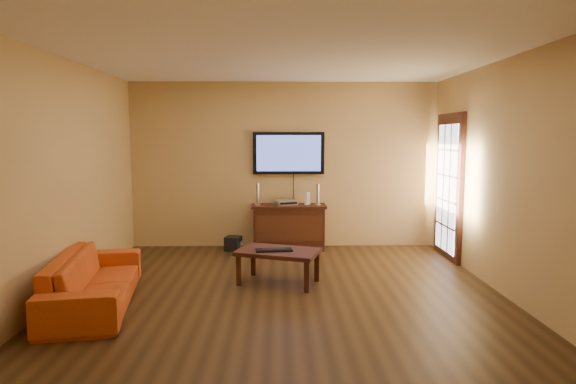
{
  "coord_description": "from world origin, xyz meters",
  "views": [
    {
      "loc": [
        -0.07,
        -5.4,
        1.81
      ],
      "look_at": [
        0.04,
        0.8,
        1.1
      ],
      "focal_mm": 30.0,
      "sensor_mm": 36.0,
      "label": 1
    }
  ],
  "objects_px": {
    "sofa": "(94,271)",
    "speaker_right": "(318,195)",
    "av_receiver": "(286,202)",
    "game_console": "(307,198)",
    "speaker_left": "(258,195)",
    "media_console": "(289,227)",
    "coffee_table": "(278,254)",
    "bottle": "(242,248)",
    "television": "(289,153)",
    "keyboard": "(274,250)",
    "subwoofer": "(233,244)"
  },
  "relations": [
    {
      "from": "sofa",
      "to": "speaker_right",
      "type": "relative_size",
      "value": 5.73
    },
    {
      "from": "av_receiver",
      "to": "game_console",
      "type": "bearing_deg",
      "value": -19.16
    },
    {
      "from": "speaker_left",
      "to": "av_receiver",
      "type": "distance_m",
      "value": 0.47
    },
    {
      "from": "media_console",
      "to": "speaker_right",
      "type": "distance_m",
      "value": 0.69
    },
    {
      "from": "media_console",
      "to": "av_receiver",
      "type": "distance_m",
      "value": 0.4
    },
    {
      "from": "speaker_left",
      "to": "av_receiver",
      "type": "bearing_deg",
      "value": -1.56
    },
    {
      "from": "coffee_table",
      "to": "sofa",
      "type": "distance_m",
      "value": 2.12
    },
    {
      "from": "speaker_left",
      "to": "speaker_right",
      "type": "xyz_separation_m",
      "value": [
        0.97,
        -0.04,
        -0.01
      ]
    },
    {
      "from": "av_receiver",
      "to": "bottle",
      "type": "relative_size",
      "value": 1.64
    },
    {
      "from": "television",
      "to": "av_receiver",
      "type": "bearing_deg",
      "value": -106.28
    },
    {
      "from": "speaker_left",
      "to": "av_receiver",
      "type": "xyz_separation_m",
      "value": [
        0.46,
        -0.01,
        -0.12
      ]
    },
    {
      "from": "speaker_left",
      "to": "keyboard",
      "type": "distance_m",
      "value": 2.0
    },
    {
      "from": "speaker_left",
      "to": "bottle",
      "type": "distance_m",
      "value": 0.89
    },
    {
      "from": "media_console",
      "to": "speaker_left",
      "type": "xyz_separation_m",
      "value": [
        -0.5,
        0.03,
        0.52
      ]
    },
    {
      "from": "sofa",
      "to": "speaker_right",
      "type": "bearing_deg",
      "value": -55.08
    },
    {
      "from": "media_console",
      "to": "bottle",
      "type": "bearing_deg",
      "value": -157.65
    },
    {
      "from": "coffee_table",
      "to": "bottle",
      "type": "bearing_deg",
      "value": 110.49
    },
    {
      "from": "television",
      "to": "keyboard",
      "type": "height_order",
      "value": "television"
    },
    {
      "from": "coffee_table",
      "to": "keyboard",
      "type": "distance_m",
      "value": 0.1
    },
    {
      "from": "sofa",
      "to": "speaker_left",
      "type": "bearing_deg",
      "value": -41.82
    },
    {
      "from": "coffee_table",
      "to": "media_console",
      "type": "bearing_deg",
      "value": 84.81
    },
    {
      "from": "coffee_table",
      "to": "av_receiver",
      "type": "bearing_deg",
      "value": 86.36
    },
    {
      "from": "coffee_table",
      "to": "keyboard",
      "type": "xyz_separation_m",
      "value": [
        -0.05,
        -0.05,
        0.07
      ]
    },
    {
      "from": "speaker_right",
      "to": "subwoofer",
      "type": "bearing_deg",
      "value": -176.23
    },
    {
      "from": "sofa",
      "to": "game_console",
      "type": "distance_m",
      "value": 3.61
    },
    {
      "from": "coffee_table",
      "to": "subwoofer",
      "type": "distance_m",
      "value": 1.91
    },
    {
      "from": "media_console",
      "to": "bottle",
      "type": "height_order",
      "value": "media_console"
    },
    {
      "from": "media_console",
      "to": "television",
      "type": "xyz_separation_m",
      "value": [
        0.0,
        0.19,
        1.18
      ]
    },
    {
      "from": "sofa",
      "to": "bottle",
      "type": "height_order",
      "value": "sofa"
    },
    {
      "from": "subwoofer",
      "to": "sofa",
      "type": "bearing_deg",
      "value": -101.01
    },
    {
      "from": "av_receiver",
      "to": "keyboard",
      "type": "bearing_deg",
      "value": -115.18
    },
    {
      "from": "television",
      "to": "game_console",
      "type": "height_order",
      "value": "television"
    },
    {
      "from": "speaker_left",
      "to": "bottle",
      "type": "relative_size",
      "value": 1.69
    },
    {
      "from": "speaker_left",
      "to": "coffee_table",
      "type": "bearing_deg",
      "value": -79.81
    },
    {
      "from": "television",
      "to": "av_receiver",
      "type": "xyz_separation_m",
      "value": [
        -0.05,
        -0.17,
        -0.79
      ]
    },
    {
      "from": "coffee_table",
      "to": "subwoofer",
      "type": "relative_size",
      "value": 4.88
    },
    {
      "from": "media_console",
      "to": "coffee_table",
      "type": "relative_size",
      "value": 1.07
    },
    {
      "from": "television",
      "to": "speaker_left",
      "type": "distance_m",
      "value": 0.85
    },
    {
      "from": "speaker_right",
      "to": "subwoofer",
      "type": "height_order",
      "value": "speaker_right"
    },
    {
      "from": "speaker_left",
      "to": "game_console",
      "type": "relative_size",
      "value": 1.68
    },
    {
      "from": "media_console",
      "to": "coffee_table",
      "type": "xyz_separation_m",
      "value": [
        -0.17,
        -1.84,
        -0.0
      ]
    },
    {
      "from": "game_console",
      "to": "bottle",
      "type": "bearing_deg",
      "value": -138.81
    },
    {
      "from": "media_console",
      "to": "bottle",
      "type": "xyz_separation_m",
      "value": [
        -0.74,
        -0.3,
        -0.27
      ]
    },
    {
      "from": "av_receiver",
      "to": "subwoofer",
      "type": "height_order",
      "value": "av_receiver"
    },
    {
      "from": "game_console",
      "to": "av_receiver",
      "type": "bearing_deg",
      "value": -155.54
    },
    {
      "from": "media_console",
      "to": "coffee_table",
      "type": "height_order",
      "value": "media_console"
    },
    {
      "from": "media_console",
      "to": "speaker_left",
      "type": "distance_m",
      "value": 0.73
    },
    {
      "from": "media_console",
      "to": "subwoofer",
      "type": "height_order",
      "value": "media_console"
    },
    {
      "from": "subwoofer",
      "to": "keyboard",
      "type": "height_order",
      "value": "keyboard"
    },
    {
      "from": "speaker_right",
      "to": "subwoofer",
      "type": "distance_m",
      "value": 1.56
    }
  ]
}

